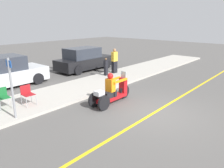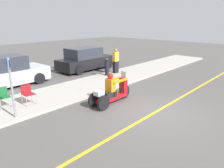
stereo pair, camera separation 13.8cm
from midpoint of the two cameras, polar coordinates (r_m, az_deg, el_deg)
The scene contains 11 objects.
ground_plane at distance 8.91m, azimuth 11.36°, elevation -7.43°, with size 60.00×60.00×0.00m, color #565451.
lane_stripe at distance 8.66m, azimuth 10.30°, elevation -8.05°, with size 24.00×0.12×0.01m.
sidewalk_strip at distance 11.71m, azimuth -8.31°, elevation -1.15°, with size 28.00×2.80×0.12m.
motorcycle_trike at distance 9.55m, azimuth 0.35°, elevation -2.21°, with size 2.33×0.66×1.39m.
spectator_by_tree at distance 14.01m, azimuth -1.04°, elevation 4.47°, with size 0.28×0.19×1.13m.
spectator_near_curb at distance 14.66m, azimuth 1.24°, elevation 5.96°, with size 0.40×0.25×1.63m.
folding_chair_set_back at distance 9.81m, azimuth -20.84°, elevation -2.07°, with size 0.47×0.47×0.82m.
folding_chair_curbside at distance 9.85m, azimuth -26.24°, elevation -2.63°, with size 0.50×0.50×0.82m.
parked_car_lot_right at distance 13.34m, azimuth -26.08°, elevation 2.71°, with size 4.47×2.12×1.68m.
parked_car_lot_far at distance 16.24m, azimuth -6.67°, elevation 6.36°, with size 4.42×1.97×1.65m.
street_sign at distance 8.41m, azimuth -24.34°, elevation -0.46°, with size 0.08×0.36×2.20m.
Camera 2 is at (-7.07, -4.08, 3.53)m, focal length 35.00 mm.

